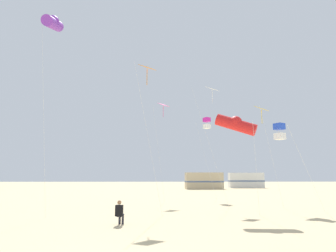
{
  "coord_description": "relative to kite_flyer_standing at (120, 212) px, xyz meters",
  "views": [
    {
      "loc": [
        1.46,
        -6.48,
        2.35
      ],
      "look_at": [
        1.9,
        11.36,
        5.36
      ],
      "focal_mm": 31.18,
      "sensor_mm": 36.0,
      "label": 1
    }
  ],
  "objects": [
    {
      "name": "kite_flyer_standing",
      "position": [
        0.0,
        0.0,
        0.0
      ],
      "size": [
        0.4,
        0.54,
        1.16
      ],
      "rotation": [
        0.0,
        0.0,
        2.95
      ],
      "color": "black",
      "rests_on": "ground"
    },
    {
      "name": "kite_tube_scarlet",
      "position": [
        6.46,
        2.62,
        4.76
      ],
      "size": [
        2.65,
        2.14,
        6.07
      ],
      "color": "silver",
      "rests_on": "ground"
    },
    {
      "name": "kite_box_blue",
      "position": [
        10.31,
        5.54,
        4.76
      ],
      "size": [
        2.98,
        2.88,
        5.96
      ],
      "color": "silver",
      "rests_on": "ground"
    },
    {
      "name": "kite_diamond_white",
      "position": [
        6.18,
        8.76,
        8.44
      ],
      "size": [
        2.53,
        2.44,
        9.66
      ],
      "color": "silver",
      "rests_on": "ground"
    },
    {
      "name": "kite_diamond_rainbow",
      "position": [
        2.14,
        12.61,
        8.02
      ],
      "size": [
        1.62,
        1.62,
        9.2
      ],
      "color": "silver",
      "rests_on": "ground"
    },
    {
      "name": "kite_box_magenta",
      "position": [
        6.74,
        15.28,
        7.09
      ],
      "size": [
        1.85,
        1.67,
        8.28
      ],
      "color": "silver",
      "rests_on": "ground"
    },
    {
      "name": "kite_diamond_orange",
      "position": [
        1.05,
        3.66,
        8.33
      ],
      "size": [
        1.79,
        1.65,
        9.53
      ],
      "color": "silver",
      "rests_on": "ground"
    },
    {
      "name": "kite_tube_violet",
      "position": [
        -4.93,
        2.81,
        11.27
      ],
      "size": [
        1.02,
        2.53,
        12.59
      ],
      "color": "silver",
      "rests_on": "ground"
    },
    {
      "name": "kite_diamond_gold",
      "position": [
        9.76,
        7.3,
        6.56
      ],
      "size": [
        1.67,
        1.67,
        7.65
      ],
      "color": "silver",
      "rests_on": "ground"
    },
    {
      "name": "rv_van_tan",
      "position": [
        9.46,
        36.63,
        0.78
      ],
      "size": [
        6.59,
        2.8,
        2.8
      ],
      "rotation": [
        0.0,
        0.0,
        0.07
      ],
      "color": "#C6B28C",
      "rests_on": "ground"
    },
    {
      "name": "rv_van_white",
      "position": [
        18.21,
        41.58,
        0.78
      ],
      "size": [
        6.53,
        2.6,
        2.8
      ],
      "rotation": [
        0.0,
        0.0,
        -0.04
      ],
      "color": "white",
      "rests_on": "ground"
    }
  ]
}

